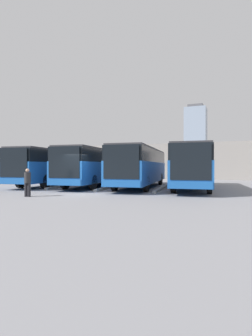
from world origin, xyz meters
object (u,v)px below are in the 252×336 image
Objects in this scene: bus_3 at (56,166)px; pedestrian at (28,182)px; bus_2 at (97,166)px; bus_1 at (141,166)px; bus_0 at (192,166)px.

bus_3 reaches higher than pedestrian.
bus_2 reaches higher than pedestrian.
bus_1 is 8.05m from bus_3.
bus_0 is 7.59× the size of pedestrian.
bus_1 is 1.00× the size of bus_2.
bus_3 is at bearing -72.02° from pedestrian.
bus_3 is (12.06, 0.63, 0.00)m from bus_0.
bus_2 is 7.59× the size of pedestrian.
bus_0 is at bearing 177.12° from bus_1.
bus_0 reaches higher than pedestrian.
bus_2 is 1.00× the size of bus_3.
bus_2 is (4.02, 0.06, 0.00)m from bus_1.
bus_1 is at bearing -2.88° from bus_0.
bus_2 is (8.04, 0.35, 0.00)m from bus_0.
bus_0 is 11.90m from pedestrian.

